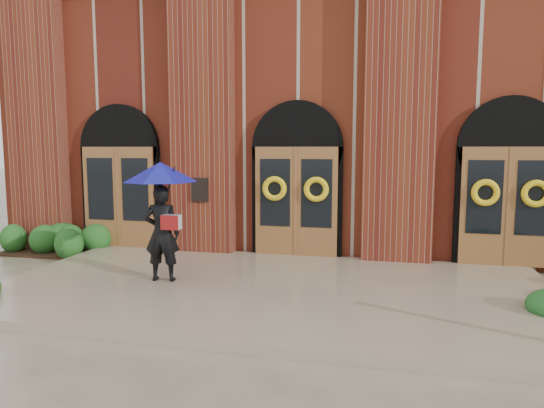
% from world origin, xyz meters
% --- Properties ---
extents(ground, '(90.00, 90.00, 0.00)m').
position_xyz_m(ground, '(0.00, 0.00, 0.00)').
color(ground, gray).
rests_on(ground, ground).
extents(landing, '(10.00, 5.30, 0.15)m').
position_xyz_m(landing, '(0.00, 0.15, 0.07)').
color(landing, gray).
rests_on(landing, ground).
extents(church_building, '(16.20, 12.53, 7.00)m').
position_xyz_m(church_building, '(0.00, 8.78, 3.50)').
color(church_building, maroon).
rests_on(church_building, ground).
extents(man_with_umbrella, '(1.59, 1.59, 2.22)m').
position_xyz_m(man_with_umbrella, '(-2.04, 0.02, 1.70)').
color(man_with_umbrella, black).
rests_on(man_with_umbrella, landing).
extents(hedge_wall_left, '(2.67, 1.07, 0.68)m').
position_xyz_m(hedge_wall_left, '(-5.90, 2.20, 0.34)').
color(hedge_wall_left, '#1E501A').
rests_on(hedge_wall_left, ground).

